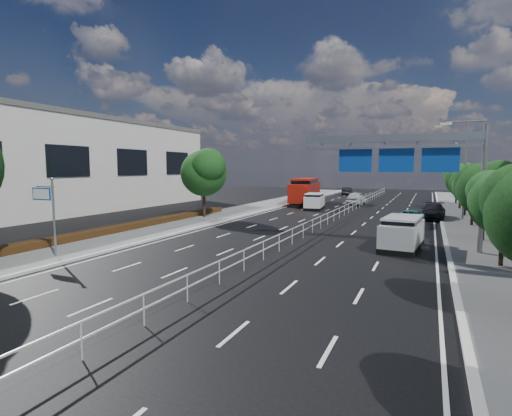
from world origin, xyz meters
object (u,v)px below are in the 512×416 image
at_px(near_car_dark, 347,191).
at_px(toilet_sign, 47,203).
at_px(overhead_gantry, 409,155).
at_px(white_minivan, 314,201).
at_px(pedestrian_b, 498,213).
at_px(near_car_silver, 356,198).
at_px(silver_minivan, 402,233).
at_px(red_bus, 305,191).
at_px(parked_car_dark, 433,211).
at_px(parked_car_teal, 410,218).

bearing_deg(near_car_dark, toilet_sign, 79.96).
relative_size(overhead_gantry, white_minivan, 2.23).
relative_size(overhead_gantry, pedestrian_b, 6.53).
xyz_separation_m(near_car_silver, silver_minivan, (7.50, -28.57, 0.12)).
xyz_separation_m(red_bus, near_car_dark, (1.86, 19.91, -1.09)).
bearing_deg(near_car_silver, toilet_sign, 77.84).
relative_size(overhead_gantry, silver_minivan, 2.09).
height_order(white_minivan, red_bus, red_bus).
relative_size(silver_minivan, parked_car_dark, 0.97).
distance_m(toilet_sign, near_car_silver, 39.92).
bearing_deg(parked_car_teal, red_bus, 132.62).
relative_size(toilet_sign, near_car_silver, 0.88).
relative_size(red_bus, silver_minivan, 2.41).
xyz_separation_m(red_bus, pedestrian_b, (20.90, -12.13, -0.87)).
distance_m(toilet_sign, white_minivan, 31.08).
relative_size(toilet_sign, white_minivan, 0.94).
bearing_deg(parked_car_teal, silver_minivan, -88.56).
relative_size(overhead_gantry, near_car_dark, 2.40).
relative_size(parked_car_dark, pedestrian_b, 3.23).
xyz_separation_m(red_bus, near_car_silver, (6.50, 1.72, -0.95)).
bearing_deg(parked_car_teal, near_car_dark, 110.12).
height_order(near_car_dark, silver_minivan, silver_minivan).
height_order(overhead_gantry, white_minivan, overhead_gantry).
bearing_deg(white_minivan, parked_car_teal, -47.82).
height_order(near_car_dark, pedestrian_b, pedestrian_b).
distance_m(toilet_sign, pedestrian_b, 34.78).
bearing_deg(white_minivan, red_bus, 108.08).
relative_size(near_car_silver, near_car_dark, 1.16).
distance_m(near_car_dark, parked_car_teal, 37.92).
xyz_separation_m(parked_car_teal, pedestrian_b, (6.90, 3.88, 0.30)).
height_order(parked_car_dark, pedestrian_b, pedestrian_b).
distance_m(white_minivan, parked_car_dark, 13.38).
height_order(red_bus, near_car_silver, red_bus).
xyz_separation_m(overhead_gantry, parked_car_dark, (1.56, 16.13, -4.87)).
bearing_deg(toilet_sign, parked_car_dark, 53.67).
distance_m(near_car_dark, silver_minivan, 48.32).
bearing_deg(toilet_sign, overhead_gantry, 29.60).
xyz_separation_m(near_car_dark, silver_minivan, (12.14, -46.77, 0.26)).
distance_m(parked_car_dark, pedestrian_b, 5.30).
bearing_deg(silver_minivan, white_minivan, 123.95).
xyz_separation_m(overhead_gantry, red_bus, (-14.24, 26.83, -3.81)).
bearing_deg(near_car_silver, red_bus, 17.12).
bearing_deg(parked_car_dark, pedestrian_b, -12.12).
bearing_deg(parked_car_teal, overhead_gantry, -87.29).
bearing_deg(overhead_gantry, white_minivan, 118.86).
distance_m(red_bus, parked_car_dark, 19.11).
relative_size(overhead_gantry, parked_car_dark, 2.02).
relative_size(near_car_silver, parked_car_dark, 0.98).
xyz_separation_m(overhead_gantry, parked_car_teal, (-0.24, 10.82, -4.98)).
height_order(overhead_gantry, parked_car_dark, overhead_gantry).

